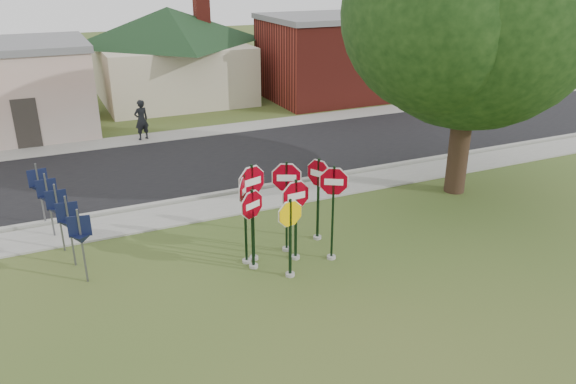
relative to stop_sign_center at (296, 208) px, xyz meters
name	(u,v)px	position (x,y,z in m)	size (l,w,h in m)	color
ground	(308,286)	(-0.31, -1.40, -1.49)	(120.00, 120.00, 0.00)	#375520
sidewalk_near	(235,205)	(-0.31, 4.10, -1.46)	(60.00, 1.60, 0.06)	gray
road	(197,164)	(-0.31, 8.60, -1.47)	(60.00, 7.00, 0.04)	black
sidewalk_far	(172,136)	(-0.31, 12.90, -1.46)	(60.00, 1.60, 0.06)	gray
curb	(225,193)	(-0.31, 5.10, -1.42)	(60.00, 0.20, 0.14)	gray
stop_sign_center	(296,208)	(0.00, 0.00, 0.00)	(1.12, 0.24, 2.42)	#9B9891
stop_sign_yellow	(290,230)	(-0.52, -0.78, -0.16)	(0.96, 0.24, 2.24)	#9B9891
stop_sign_left	(252,219)	(-1.22, 0.01, -0.07)	(0.96, 0.46, 2.33)	#9B9891
stop_sign_right	(333,200)	(0.89, -0.41, 0.26)	(0.93, 0.54, 2.79)	#9B9891
stop_sign_back_right	(287,193)	(-0.03, 0.53, 0.24)	(1.02, 0.49, 2.74)	#9B9891
stop_sign_back_left	(252,198)	(-1.05, 0.43, 0.33)	(1.11, 0.37, 2.85)	#9B9891
stop_sign_far_right	(318,187)	(1.09, 0.81, 0.13)	(0.50, 1.01, 2.59)	#9B9891
stop_sign_far_left	(245,207)	(-1.29, 0.35, 0.14)	(0.67, 0.79, 2.63)	#9B9891
route_sign_row	(58,211)	(-5.71, 3.10, -0.27)	(1.43, 4.63, 2.00)	#59595E
building_house	(169,35)	(1.69, 20.60, 2.16)	(11.60, 11.60, 6.20)	#C0B599
building_brick	(351,55)	(11.69, 17.10, 0.91)	(10.20, 6.20, 4.75)	maroon
oak_tree	(477,1)	(7.19, 2.10, 4.89)	(11.67, 11.07, 10.43)	black
pedestrian	(141,120)	(-1.63, 12.79, -0.53)	(0.66, 0.43, 1.81)	black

